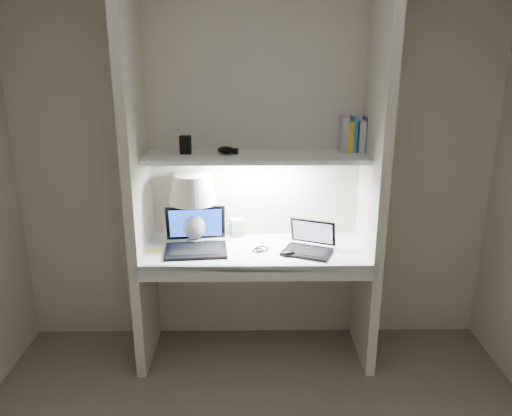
{
  "coord_description": "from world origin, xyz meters",
  "views": [
    {
      "loc": [
        -0.03,
        -1.76,
        1.99
      ],
      "look_at": [
        -0.0,
        1.05,
        1.1
      ],
      "focal_mm": 35.0,
      "sensor_mm": 36.0,
      "label": 1
    }
  ],
  "objects_px": {
    "speaker": "(237,228)",
    "laptop_netbook": "(309,245)",
    "book_row": "(356,135)",
    "table_lamp": "(193,197)",
    "laptop_main": "(196,240)"
  },
  "relations": [
    {
      "from": "speaker",
      "to": "laptop_netbook",
      "type": "bearing_deg",
      "value": -52.2
    },
    {
      "from": "speaker",
      "to": "book_row",
      "type": "distance_m",
      "value": 1.0
    },
    {
      "from": "table_lamp",
      "to": "book_row",
      "type": "height_order",
      "value": "book_row"
    },
    {
      "from": "speaker",
      "to": "book_row",
      "type": "relative_size",
      "value": 0.55
    },
    {
      "from": "table_lamp",
      "to": "laptop_netbook",
      "type": "relative_size",
      "value": 1.25
    },
    {
      "from": "table_lamp",
      "to": "speaker",
      "type": "distance_m",
      "value": 0.39
    },
    {
      "from": "laptop_netbook",
      "to": "laptop_main",
      "type": "bearing_deg",
      "value": -161.27
    },
    {
      "from": "laptop_main",
      "to": "speaker",
      "type": "bearing_deg",
      "value": 34.62
    },
    {
      "from": "laptop_main",
      "to": "laptop_netbook",
      "type": "relative_size",
      "value": 1.12
    },
    {
      "from": "laptop_main",
      "to": "laptop_netbook",
      "type": "distance_m",
      "value": 0.72
    },
    {
      "from": "laptop_main",
      "to": "laptop_netbook",
      "type": "xyz_separation_m",
      "value": [
        0.72,
        -0.05,
        -0.01
      ]
    },
    {
      "from": "laptop_main",
      "to": "table_lamp",
      "type": "bearing_deg",
      "value": 94.29
    },
    {
      "from": "table_lamp",
      "to": "book_row",
      "type": "xyz_separation_m",
      "value": [
        1.05,
        0.07,
        0.39
      ]
    },
    {
      "from": "table_lamp",
      "to": "laptop_netbook",
      "type": "bearing_deg",
      "value": -13.09
    },
    {
      "from": "laptop_netbook",
      "to": "speaker",
      "type": "height_order",
      "value": "laptop_netbook"
    }
  ]
}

